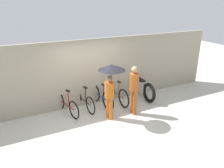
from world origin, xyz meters
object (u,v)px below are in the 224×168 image
object	(u,v)px
parked_bicycle_2	(101,96)
pedestrian_leading	(111,79)
parked_bicycle_1	(83,99)
parked_bicycle_0	(66,104)
parked_bicycle_3	(116,93)
pedestrian_center	(134,87)
motorcycle	(140,86)

from	to	relation	value
parked_bicycle_2	pedestrian_leading	distance (m)	1.55
parked_bicycle_1	pedestrian_leading	distance (m)	1.72
parked_bicycle_1	parked_bicycle_0	bearing A→B (deg)	91.23
parked_bicycle_3	pedestrian_center	bearing A→B (deg)	-178.08
pedestrian_center	pedestrian_leading	bearing A→B (deg)	-0.62
parked_bicycle_1	pedestrian_center	bearing A→B (deg)	-136.57
parked_bicycle_0	parked_bicycle_2	size ratio (longest dim) A/B	0.95
pedestrian_center	parked_bicycle_3	bearing A→B (deg)	-86.33
parked_bicycle_2	parked_bicycle_1	bearing A→B (deg)	74.65
parked_bicycle_2	pedestrian_leading	bearing A→B (deg)	166.39
pedestrian_center	parked_bicycle_0	bearing A→B (deg)	-28.63
parked_bicycle_3	parked_bicycle_2	bearing A→B (deg)	89.25
parked_bicycle_1	pedestrian_center	size ratio (longest dim) A/B	0.99
pedestrian_leading	motorcycle	xyz separation A→B (m)	(1.94, 1.23, -1.04)
parked_bicycle_2	pedestrian_leading	world-z (taller)	pedestrian_leading
parked_bicycle_0	parked_bicycle_1	bearing A→B (deg)	-95.58
parked_bicycle_2	parked_bicycle_3	size ratio (longest dim) A/B	0.96
parked_bicycle_2	parked_bicycle_3	distance (m)	0.67
parked_bicycle_0	pedestrian_center	bearing A→B (deg)	-131.16
pedestrian_leading	pedestrian_center	size ratio (longest dim) A/B	1.11
parked_bicycle_1	parked_bicycle_2	distance (m)	0.68
parked_bicycle_2	parked_bicycle_3	world-z (taller)	parked_bicycle_2
parked_bicycle_0	pedestrian_leading	bearing A→B (deg)	-145.93
motorcycle	parked_bicycle_3	bearing A→B (deg)	95.64
parked_bicycle_2	pedestrian_leading	xyz separation A→B (m)	(-0.12, -1.10, 1.08)
pedestrian_leading	parked_bicycle_3	bearing A→B (deg)	-131.33
parked_bicycle_1	parked_bicycle_3	size ratio (longest dim) A/B	0.97
pedestrian_leading	pedestrian_center	world-z (taller)	pedestrian_leading
parked_bicycle_0	parked_bicycle_2	world-z (taller)	parked_bicycle_2
parked_bicycle_3	pedestrian_leading	size ratio (longest dim) A/B	0.92
parked_bicycle_0	parked_bicycle_3	world-z (taller)	parked_bicycle_3
parked_bicycle_1	pedestrian_center	distance (m)	1.98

